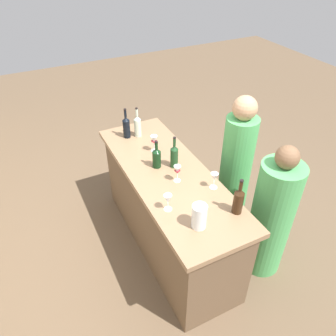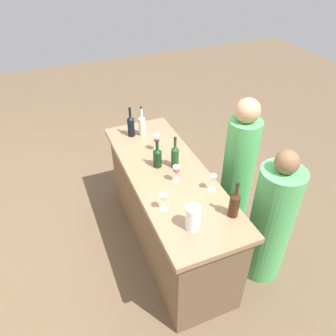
# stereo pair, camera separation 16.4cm
# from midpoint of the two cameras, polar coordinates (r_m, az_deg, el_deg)

# --- Properties ---
(ground_plane) EXTENTS (12.00, 12.00, 0.00)m
(ground_plane) POSITION_cam_midpoint_polar(r_m,az_deg,el_deg) (3.64, -1.32, -12.77)
(ground_plane) COLOR brown
(bar_counter) EXTENTS (1.97, 0.70, 0.96)m
(bar_counter) POSITION_cam_midpoint_polar(r_m,az_deg,el_deg) (3.29, -1.44, -7.34)
(bar_counter) COLOR brown
(bar_counter) RESTS_ON ground
(wine_bottle_leftmost_amber_brown) EXTENTS (0.08, 0.08, 0.32)m
(wine_bottle_leftmost_amber_brown) POSITION_cam_midpoint_polar(r_m,az_deg,el_deg) (2.55, 10.37, -5.59)
(wine_bottle_leftmost_amber_brown) COLOR #331E0F
(wine_bottle_leftmost_amber_brown) RESTS_ON bar_counter
(wine_bottle_second_left_olive_green) EXTENTS (0.07, 0.07, 0.32)m
(wine_bottle_second_left_olive_green) POSITION_cam_midpoint_polar(r_m,az_deg,el_deg) (2.98, -0.48, 2.15)
(wine_bottle_second_left_olive_green) COLOR #193D1E
(wine_bottle_second_left_olive_green) RESTS_ON bar_counter
(wine_bottle_center_dark_green) EXTENTS (0.08, 0.08, 0.28)m
(wine_bottle_center_dark_green) POSITION_cam_midpoint_polar(r_m,az_deg,el_deg) (2.99, -3.56, 1.84)
(wine_bottle_center_dark_green) COLOR black
(wine_bottle_center_dark_green) RESTS_ON bar_counter
(wine_bottle_second_right_clear_pale) EXTENTS (0.07, 0.07, 0.33)m
(wine_bottle_second_right_clear_pale) POSITION_cam_midpoint_polar(r_m,az_deg,el_deg) (3.46, -6.64, 7.36)
(wine_bottle_second_right_clear_pale) COLOR #B7C6B2
(wine_bottle_second_right_clear_pale) RESTS_ON bar_counter
(wine_bottle_rightmost_near_black) EXTENTS (0.07, 0.07, 0.33)m
(wine_bottle_rightmost_near_black) POSITION_cam_midpoint_polar(r_m,az_deg,el_deg) (3.45, -8.62, 7.12)
(wine_bottle_rightmost_near_black) COLOR black
(wine_bottle_rightmost_near_black) RESTS_ON bar_counter
(wine_glass_near_left) EXTENTS (0.07, 0.07, 0.15)m
(wine_glass_near_left) POSITION_cam_midpoint_polar(r_m,az_deg,el_deg) (2.76, 6.39, -1.72)
(wine_glass_near_left) COLOR white
(wine_glass_near_left) RESTS_ON bar_counter
(wine_glass_near_center) EXTENTS (0.07, 0.07, 0.17)m
(wine_glass_near_center) POSITION_cam_midpoint_polar(r_m,az_deg,el_deg) (3.20, -3.93, 4.76)
(wine_glass_near_center) COLOR white
(wine_glass_near_center) RESTS_ON bar_counter
(wine_glass_near_right) EXTENTS (0.06, 0.06, 0.16)m
(wine_glass_near_right) POSITION_cam_midpoint_polar(r_m,az_deg,el_deg) (2.81, -0.03, -0.52)
(wine_glass_near_right) COLOR white
(wine_glass_near_right) RESTS_ON bar_counter
(wine_glass_far_left) EXTENTS (0.07, 0.07, 0.15)m
(wine_glass_far_left) POSITION_cam_midpoint_polar(r_m,az_deg,el_deg) (2.54, -1.88, -5.57)
(wine_glass_far_left) COLOR white
(wine_glass_far_left) RESTS_ON bar_counter
(water_pitcher) EXTENTS (0.11, 0.11, 0.20)m
(water_pitcher) POSITION_cam_midpoint_polar(r_m,az_deg,el_deg) (2.42, 3.51, -8.44)
(water_pitcher) COLOR silver
(water_pitcher) RESTS_ON bar_counter
(person_left_guest) EXTENTS (0.38, 0.38, 1.58)m
(person_left_guest) POSITION_cam_midpoint_polar(r_m,az_deg,el_deg) (3.36, 10.22, -0.86)
(person_left_guest) COLOR #4CA559
(person_left_guest) RESTS_ON ground
(person_center_guest) EXTENTS (0.38, 0.38, 1.40)m
(person_center_guest) POSITION_cam_midpoint_polar(r_m,az_deg,el_deg) (3.11, 16.10, -8.34)
(person_center_guest) COLOR #4CA559
(person_center_guest) RESTS_ON ground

